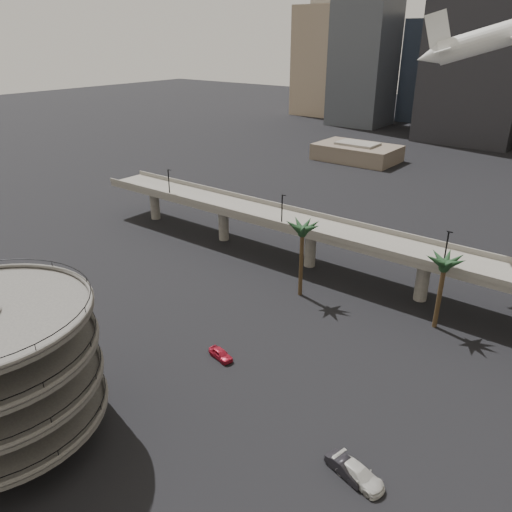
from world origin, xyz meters
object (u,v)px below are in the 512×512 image
Objects in this scene: car_a at (221,354)px; car_c at (359,474)px; car_b at (346,468)px; overpass at (364,244)px.

car_a is 25.69m from car_c.
car_c is at bearing -94.19° from car_a.
car_b is at bearing -95.20° from car_a.
car_c is (24.70, -7.04, 0.13)m from car_a.
overpass is 34.20m from car_a.
overpass is 31.82× the size of car_a.
car_b is 0.84× the size of car_c.
car_b reaches higher than car_a.
car_c is (1.43, 0.04, 0.04)m from car_b.
car_b is (23.27, -7.07, 0.08)m from car_a.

